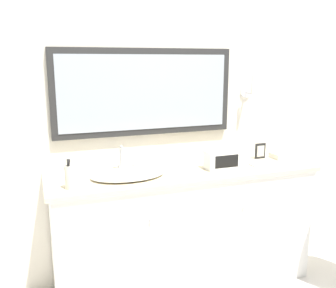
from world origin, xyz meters
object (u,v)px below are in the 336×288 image
object	(u,v)px
sink_basin	(127,174)
appliance_box	(223,159)
picture_frame	(260,151)
soap_bottle	(69,177)

from	to	relation	value
sink_basin	appliance_box	world-z (taller)	sink_basin
appliance_box	picture_frame	distance (m)	0.45
sink_basin	appliance_box	bearing A→B (deg)	-3.64
soap_bottle	picture_frame	distance (m)	1.53
sink_basin	soap_bottle	distance (m)	0.42
sink_basin	soap_bottle	xyz separation A→B (m)	(-0.39, -0.12, 0.06)
soap_bottle	sink_basin	bearing A→B (deg)	17.34
sink_basin	soap_bottle	bearing A→B (deg)	-162.66
soap_bottle	appliance_box	distance (m)	1.10
sink_basin	appliance_box	size ratio (longest dim) A/B	1.95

